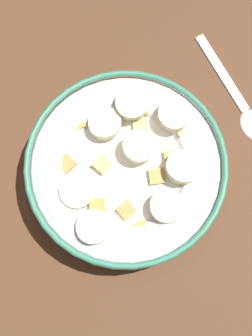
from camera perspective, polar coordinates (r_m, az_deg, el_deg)
The scene contains 3 objects.
ground_plane at distance 49.08cm, azimuth 0.00°, elevation -1.11°, with size 134.25×134.25×2.00cm, color #472B19.
cereal_bowl at distance 45.62cm, azimuth 0.03°, elevation -0.12°, with size 19.69×19.69×5.47cm.
spoon at distance 51.55cm, azimuth 14.63°, elevation 7.12°, with size 11.41×11.06×0.80cm.
Camera 1 is at (3.38, -10.23, 46.88)cm, focal length 49.12 mm.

